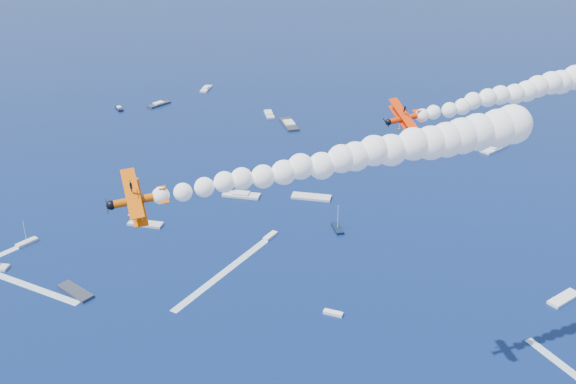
# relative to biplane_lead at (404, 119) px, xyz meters

# --- Properties ---
(biplane_lead) EXTENTS (10.14, 10.63, 7.41)m
(biplane_lead) POSITION_rel_biplane_lead_xyz_m (0.00, 0.00, 0.00)
(biplane_lead) COLOR #FF3405
(biplane_trail) EXTENTS (11.32, 12.26, 8.29)m
(biplane_trail) POSITION_rel_biplane_lead_xyz_m (-29.25, -36.59, -0.03)
(biplane_trail) COLOR #D75504
(smoke_trail_lead) EXTENTS (57.29, 55.19, 9.82)m
(smoke_trail_lead) POSITION_rel_biplane_lead_xyz_m (22.23, 16.53, 2.09)
(smoke_trail_lead) COLOR white
(smoke_trail_trail) EXTENTS (57.12, 51.04, 9.82)m
(smoke_trail_trail) POSITION_rel_biplane_lead_xyz_m (-5.42, -22.48, 2.06)
(smoke_trail_trail) COLOR white
(spectator_boats) EXTENTS (233.68, 187.77, 0.70)m
(spectator_boats) POSITION_rel_biplane_lead_xyz_m (-22.87, 81.13, -56.12)
(spectator_boats) COLOR silver
(spectator_boats) RESTS_ON ground
(boat_wakes) EXTENTS (172.27, 56.81, 0.04)m
(boat_wakes) POSITION_rel_biplane_lead_xyz_m (-50.55, 18.42, -56.44)
(boat_wakes) COLOR white
(boat_wakes) RESTS_ON ground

